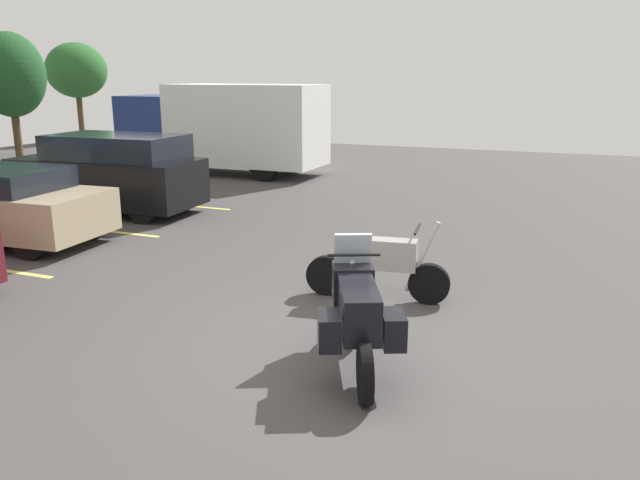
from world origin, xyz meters
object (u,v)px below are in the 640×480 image
at_px(motorcycle_touring, 357,311).
at_px(car_black, 110,173).
at_px(motorcycle_second, 378,263).
at_px(box_truck, 224,126).
at_px(car_tan, 1,206).

xyz_separation_m(motorcycle_touring, car_black, (5.71, 8.21, 0.28)).
xyz_separation_m(motorcycle_touring, motorcycle_second, (2.20, 0.43, -0.10)).
bearing_deg(car_black, box_truck, 5.67).
height_order(motorcycle_touring, box_truck, box_truck).
relative_size(motorcycle_second, car_tan, 0.49).
relative_size(motorcycle_second, box_truck, 0.31).
bearing_deg(motorcycle_second, motorcycle_touring, -169.04).
height_order(motorcycle_second, car_black, car_black).
distance_m(motorcycle_touring, box_truck, 15.06).
distance_m(motorcycle_touring, car_tan, 8.68).
xyz_separation_m(car_tan, car_black, (3.11, -0.07, 0.21)).
height_order(car_black, box_truck, box_truck).
bearing_deg(car_tan, car_black, -1.30).
bearing_deg(car_tan, motorcycle_touring, -107.42).
bearing_deg(motorcycle_second, car_black, 65.77).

